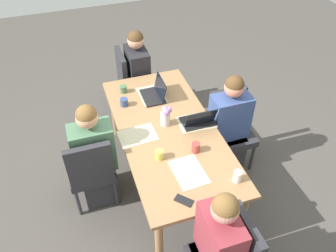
# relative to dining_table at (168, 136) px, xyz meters

# --- Properties ---
(ground_plane) EXTENTS (10.00, 10.00, 0.00)m
(ground_plane) POSITION_rel_dining_table_xyz_m (0.00, 0.00, -0.66)
(ground_plane) COLOR #4C4742
(dining_table) EXTENTS (2.00, 0.93, 0.74)m
(dining_table) POSITION_rel_dining_table_xyz_m (0.00, 0.00, 0.00)
(dining_table) COLOR #9E754C
(dining_table) RESTS_ON ground_plane
(chair_head_left_left_near) EXTENTS (0.44, 0.44, 0.90)m
(chair_head_left_left_near) POSITION_rel_dining_table_xyz_m (-1.32, -0.06, -0.17)
(chair_head_left_left_near) COLOR #2D2D33
(chair_head_left_left_near) RESTS_ON ground_plane
(person_head_left_left_near) EXTENTS (0.40, 0.36, 1.19)m
(person_head_left_left_near) POSITION_rel_dining_table_xyz_m (-1.26, 0.02, -0.14)
(person_head_left_left_near) COLOR #2D2D33
(person_head_left_left_near) RESTS_ON ground_plane
(chair_far_left_mid) EXTENTS (0.44, 0.44, 0.90)m
(chair_far_left_mid) POSITION_rel_dining_table_xyz_m (-0.11, 0.75, -0.17)
(chair_far_left_mid) COLOR #2D2D33
(chair_far_left_mid) RESTS_ON ground_plane
(person_far_left_mid) EXTENTS (0.36, 0.40, 1.19)m
(person_far_left_mid) POSITION_rel_dining_table_xyz_m (-0.04, 0.69, -0.14)
(person_far_left_mid) COLOR #2D2D33
(person_far_left_mid) RESTS_ON ground_plane
(chair_near_left_far) EXTENTS (0.44, 0.44, 0.90)m
(chair_near_left_far) POSITION_rel_dining_table_xyz_m (0.04, -0.80, -0.17)
(chair_near_left_far) COLOR #2D2D33
(chair_near_left_far) RESTS_ON ground_plane
(person_near_left_far) EXTENTS (0.36, 0.40, 1.19)m
(person_near_left_far) POSITION_rel_dining_table_xyz_m (-0.03, -0.74, -0.14)
(person_near_left_far) COLOR #2D2D33
(person_near_left_far) RESTS_ON ground_plane
(person_head_right_right_near) EXTENTS (0.40, 0.36, 1.19)m
(person_head_right_right_near) POSITION_rel_dining_table_xyz_m (1.21, -0.00, -0.14)
(person_head_right_right_near) COLOR #2D2D33
(person_head_right_right_near) RESTS_ON ground_plane
(flower_vase) EXTENTS (0.12, 0.11, 0.22)m
(flower_vase) POSITION_rel_dining_table_xyz_m (-0.08, 0.01, 0.20)
(flower_vase) COLOR silver
(flower_vase) RESTS_ON dining_table
(placemat_head_left_left_near) EXTENTS (0.37, 0.27, 0.00)m
(placemat_head_left_left_near) POSITION_rel_dining_table_xyz_m (-0.59, 0.01, 0.08)
(placemat_head_left_left_near) COLOR beige
(placemat_head_left_left_near) RESTS_ON dining_table
(placemat_far_left_mid) EXTENTS (0.28, 0.37, 0.00)m
(placemat_far_left_mid) POSITION_rel_dining_table_xyz_m (-0.02, 0.31, 0.08)
(placemat_far_left_mid) COLOR beige
(placemat_far_left_mid) RESTS_ON dining_table
(placemat_near_left_far) EXTENTS (0.28, 0.37, 0.00)m
(placemat_near_left_far) POSITION_rel_dining_table_xyz_m (-0.02, -0.31, 0.08)
(placemat_near_left_far) COLOR beige
(placemat_near_left_far) RESTS_ON dining_table
(placemat_head_right_right_near) EXTENTS (0.37, 0.28, 0.00)m
(placemat_head_right_right_near) POSITION_rel_dining_table_xyz_m (0.57, -0.00, 0.08)
(placemat_head_right_right_near) COLOR beige
(placemat_head_right_right_near) RESTS_ON dining_table
(laptop_head_left_left_near) EXTENTS (0.32, 0.22, 0.21)m
(laptop_head_left_left_near) POSITION_rel_dining_table_xyz_m (-0.55, 0.04, 0.12)
(laptop_head_left_left_near) COLOR black
(laptop_head_left_left_near) RESTS_ON dining_table
(laptop_far_left_mid) EXTENTS (0.22, 0.32, 0.21)m
(laptop_far_left_mid) POSITION_rel_dining_table_xyz_m (0.01, 0.32, 0.12)
(laptop_far_left_mid) COLOR black
(laptop_far_left_mid) RESTS_ON dining_table
(coffee_mug_near_left) EXTENTS (0.08, 0.08, 0.08)m
(coffee_mug_near_left) POSITION_rel_dining_table_xyz_m (-0.75, -0.27, 0.12)
(coffee_mug_near_left) COLOR #47704C
(coffee_mug_near_left) RESTS_ON dining_table
(coffee_mug_near_right) EXTENTS (0.08, 0.08, 0.08)m
(coffee_mug_near_right) POSITION_rel_dining_table_xyz_m (-0.51, -0.32, 0.12)
(coffee_mug_near_right) COLOR #33477A
(coffee_mug_near_right) RESTS_ON dining_table
(coffee_mug_centre_left) EXTENTS (0.08, 0.08, 0.10)m
(coffee_mug_centre_left) POSITION_rel_dining_table_xyz_m (0.35, 0.15, 0.13)
(coffee_mug_centre_left) COLOR #AD3D38
(coffee_mug_centre_left) RESTS_ON dining_table
(coffee_mug_centre_right) EXTENTS (0.07, 0.07, 0.11)m
(coffee_mug_centre_right) POSITION_rel_dining_table_xyz_m (0.79, 0.35, 0.13)
(coffee_mug_centre_right) COLOR white
(coffee_mug_centre_right) RESTS_ON dining_table
(coffee_mug_far_left) EXTENTS (0.08, 0.08, 0.09)m
(coffee_mug_far_left) POSITION_rel_dining_table_xyz_m (0.33, -0.19, 0.12)
(coffee_mug_far_left) COLOR #DBC64C
(coffee_mug_far_left) RESTS_ON dining_table
(phone_black) EXTENTS (0.16, 0.15, 0.01)m
(phone_black) POSITION_rel_dining_table_xyz_m (0.84, -0.15, 0.08)
(phone_black) COLOR black
(phone_black) RESTS_ON dining_table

